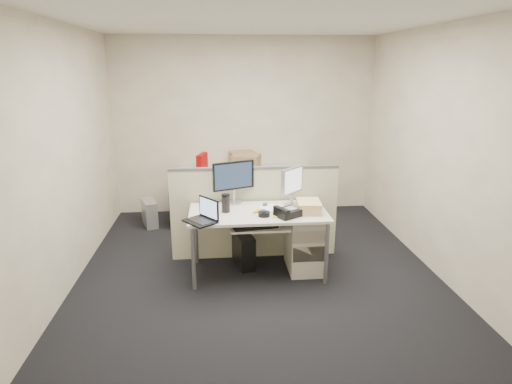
{
  "coord_description": "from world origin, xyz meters",
  "views": [
    {
      "loc": [
        -0.42,
        -4.4,
        2.26
      ],
      "look_at": [
        -0.01,
        0.15,
        0.91
      ],
      "focal_mm": 30.0,
      "sensor_mm": 36.0,
      "label": 1
    }
  ],
  "objects": [
    {
      "name": "cubicle_partition",
      "position": [
        0.0,
        0.45,
        0.55
      ],
      "size": [
        2.0,
        0.06,
        1.1
      ],
      "primitive_type": "cube",
      "color": "beige",
      "rests_on": "floor"
    },
    {
      "name": "banana",
      "position": [
        0.0,
        -0.02,
        0.75
      ],
      "size": [
        0.15,
        0.13,
        0.04
      ],
      "primitive_type": "ellipsoid",
      "rotation": [
        0.0,
        0.0,
        0.68
      ],
      "color": "#FEF62F",
      "rests_on": "desk"
    },
    {
      "name": "pc_tower_spare_silver",
      "position": [
        -1.44,
        1.63,
        0.19
      ],
      "size": [
        0.29,
        0.44,
        0.38
      ],
      "primitive_type": "cube",
      "rotation": [
        0.0,
        0.0,
        0.33
      ],
      "color": "#B7B7BC",
      "rests_on": "floor"
    },
    {
      "name": "trackball",
      "position": [
        0.05,
        -0.15,
        0.75
      ],
      "size": [
        0.15,
        0.15,
        0.05
      ],
      "primitive_type": "cylinder",
      "rotation": [
        0.0,
        0.0,
        -0.27
      ],
      "color": "black",
      "rests_on": "desk"
    },
    {
      "name": "travel_mug",
      "position": [
        -0.35,
        0.02,
        0.82
      ],
      "size": [
        0.1,
        0.1,
        0.19
      ],
      "primitive_type": "cylinder",
      "rotation": [
        0.0,
        0.0,
        0.14
      ],
      "color": "black",
      "rests_on": "desk"
    },
    {
      "name": "desk",
      "position": [
        0.0,
        0.0,
        0.66
      ],
      "size": [
        1.5,
        0.75,
        0.73
      ],
      "color": "white",
      "rests_on": "floor"
    },
    {
      "name": "wall_front",
      "position": [
        0.0,
        -2.25,
        1.35
      ],
      "size": [
        4.0,
        0.02,
        2.7
      ],
      "primitive_type": "cube",
      "color": "beige",
      "rests_on": "ground"
    },
    {
      "name": "desk_phone",
      "position": [
        0.3,
        -0.18,
        0.77
      ],
      "size": [
        0.31,
        0.3,
        0.08
      ],
      "primitive_type": "cube",
      "rotation": [
        0.0,
        0.0,
        0.55
      ],
      "color": "black",
      "rests_on": "desk"
    },
    {
      "name": "back_counter",
      "position": [
        0.0,
        1.93,
        0.36
      ],
      "size": [
        2.0,
        0.6,
        0.72
      ],
      "primitive_type": "cube",
      "color": "beige",
      "rests_on": "floor"
    },
    {
      "name": "laptop",
      "position": [
        -0.62,
        -0.28,
        0.85
      ],
      "size": [
        0.38,
        0.39,
        0.24
      ],
      "primitive_type": "cube",
      "rotation": [
        0.0,
        0.0,
        -0.9
      ],
      "color": "black",
      "rests_on": "desk"
    },
    {
      "name": "floor",
      "position": [
        0.0,
        0.0,
        -0.01
      ],
      "size": [
        4.0,
        4.5,
        0.01
      ],
      "primitive_type": "cube",
      "color": "black",
      "rests_on": "ground"
    },
    {
      "name": "sticky_pad",
      "position": [
        0.18,
        -0.18,
        0.74
      ],
      "size": [
        0.1,
        0.1,
        0.01
      ],
      "primitive_type": "cube",
      "rotation": [
        0.0,
        0.0,
        -0.15
      ],
      "color": "#FCFF1D",
      "rests_on": "desk"
    },
    {
      "name": "red_binder",
      "position": [
        -0.66,
        1.83,
        0.87
      ],
      "size": [
        0.16,
        0.33,
        0.3
      ],
      "primitive_type": "cube",
      "rotation": [
        0.0,
        0.0,
        -0.29
      ],
      "color": "#960506",
      "rests_on": "back_counter"
    },
    {
      "name": "wall_right",
      "position": [
        2.0,
        0.0,
        1.35
      ],
      "size": [
        0.02,
        4.5,
        2.7
      ],
      "primitive_type": "cube",
      "color": "beige",
      "rests_on": "ground"
    },
    {
      "name": "wall_back",
      "position": [
        0.0,
        2.25,
        1.35
      ],
      "size": [
        4.0,
        0.02,
        2.7
      ],
      "primitive_type": "cube",
      "color": "beige",
      "rests_on": "ground"
    },
    {
      "name": "monitor_main",
      "position": [
        -0.25,
        0.32,
        0.98
      ],
      "size": [
        0.53,
        0.36,
        0.5
      ],
      "primitive_type": "cube",
      "rotation": [
        0.0,
        0.0,
        0.38
      ],
      "color": "black",
      "rests_on": "desk"
    },
    {
      "name": "keyboard_tray",
      "position": [
        0.0,
        -0.18,
        0.62
      ],
      "size": [
        0.62,
        0.32,
        0.02
      ],
      "primitive_type": "cube",
      "color": "white",
      "rests_on": "desk"
    },
    {
      "name": "drawer_pedestal",
      "position": [
        0.55,
        0.05,
        0.33
      ],
      "size": [
        0.4,
        0.55,
        0.65
      ],
      "primitive_type": "cube",
      "color": "beige",
      "rests_on": "floor"
    },
    {
      "name": "cardboard_box_left",
      "position": [
        -0.05,
        2.05,
        0.86
      ],
      "size": [
        0.42,
        0.35,
        0.28
      ],
      "primitive_type": "cube",
      "rotation": [
        0.0,
        0.0,
        0.21
      ],
      "color": "#916F4A",
      "rests_on": "back_counter"
    },
    {
      "name": "paper_stack",
      "position": [
        0.15,
        0.08,
        0.74
      ],
      "size": [
        0.29,
        0.34,
        0.01
      ],
      "primitive_type": "cube",
      "rotation": [
        0.0,
        0.0,
        -0.29
      ],
      "color": "white",
      "rests_on": "desk"
    },
    {
      "name": "cardboard_box_right",
      "position": [
        0.0,
        1.81,
        0.86
      ],
      "size": [
        0.46,
        0.41,
        0.28
      ],
      "primitive_type": "cube",
      "rotation": [
        0.0,
        0.0,
        -0.33
      ],
      "color": "#916F4A",
      "rests_on": "back_counter"
    },
    {
      "name": "ceiling",
      "position": [
        0.0,
        0.0,
        2.7
      ],
      "size": [
        4.0,
        4.5,
        0.01
      ],
      "primitive_type": "cube",
      "color": "white",
      "rests_on": "ground"
    },
    {
      "name": "pc_tower_desk",
      "position": [
        -0.15,
        0.2,
        0.2
      ],
      "size": [
        0.26,
        0.45,
        0.39
      ],
      "primitive_type": "cube",
      "rotation": [
        0.0,
        0.0,
        0.23
      ],
      "color": "black",
      "rests_on": "floor"
    },
    {
      "name": "pc_tower_spare_dark",
      "position": [
        -1.05,
        1.63,
        0.22
      ],
      "size": [
        0.26,
        0.5,
        0.44
      ],
      "primitive_type": "cube",
      "rotation": [
        0.0,
        0.0,
        0.16
      ],
      "color": "black",
      "rests_on": "floor"
    },
    {
      "name": "monitor_small",
      "position": [
        0.4,
        0.18,
        0.95
      ],
      "size": [
        0.38,
        0.38,
        0.44
      ],
      "primitive_type": "cube",
      "rotation": [
        0.0,
        0.0,
        0.78
      ],
      "color": "#B7B7BC",
      "rests_on": "desk"
    },
    {
      "name": "keyboard",
      "position": [
        -0.05,
        -0.22,
        0.64
      ],
      "size": [
        0.49,
        0.25,
        0.03
      ],
      "primitive_type": "cube",
      "rotation": [
        0.0,
        0.0,
        0.18
      ],
      "color": "black",
      "rests_on": "keyboard_tray"
    },
    {
      "name": "cellphone",
      "position": [
        0.1,
        0.2,
        0.74
      ],
      "size": [
        0.07,
        0.11,
        0.01
      ],
      "primitive_type": "cube",
      "rotation": [
        0.0,
        0.0,
        -0.21
      ],
      "color": "black",
      "rests_on": "desk"
    },
    {
      "name": "wall_left",
      "position": [
        -2.0,
        0.0,
        1.35
      ],
      "size": [
        0.02,
        4.5,
        2.7
      ],
      "primitive_type": "cube",
      "color": "beige",
      "rests_on": "ground"
    },
    {
      "name": "manila_folders",
      "position": [
        0.55,
        -0.05,
        0.79
      ],
      "size": [
        0.27,
        0.34,
        0.12
      ],
      "primitive_type": "cube",
      "rotation": [
        0.0,
        0.0,
        -0.08
      ],
      "color": "#DBC385",
      "rests_on": "desk"
    }
  ]
}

